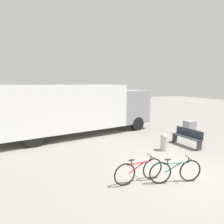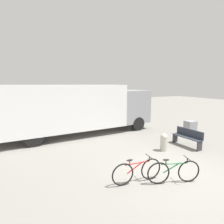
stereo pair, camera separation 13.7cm
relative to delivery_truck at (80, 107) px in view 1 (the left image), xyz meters
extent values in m
plane|color=gray|center=(1.77, -5.95, -1.68)|extent=(60.00, 60.00, 0.00)
cube|color=white|center=(-0.86, -0.08, 0.06)|extent=(7.16, 2.93, 2.58)
cube|color=gray|center=(3.62, 0.34, -0.13)|extent=(2.21, 2.38, 2.19)
cylinder|color=black|center=(3.53, 1.32, -1.23)|extent=(0.92, 0.36, 0.90)
cylinder|color=black|center=(3.71, -0.65, -1.23)|extent=(0.92, 0.36, 0.90)
cylinder|color=black|center=(-2.86, 0.72, -1.23)|extent=(0.92, 0.36, 0.90)
cylinder|color=black|center=(-2.68, -1.24, -1.23)|extent=(0.92, 0.36, 0.90)
cube|color=#282D38|center=(4.28, -4.28, -1.20)|extent=(0.56, 1.54, 0.04)
cube|color=#282D38|center=(4.47, -4.26, -1.02)|extent=(0.19, 1.50, 0.40)
cube|color=#2D2D33|center=(4.36, -4.98, -1.45)|extent=(0.34, 0.09, 0.46)
cube|color=#2D2D33|center=(4.21, -3.58, -1.45)|extent=(0.34, 0.09, 0.46)
torus|color=black|center=(-0.18, -6.05, -1.32)|extent=(0.72, 0.08, 0.72)
torus|color=black|center=(0.81, -6.10, -1.32)|extent=(0.72, 0.08, 0.72)
cylinder|color=red|center=(0.32, -6.07, -1.03)|extent=(0.85, 0.08, 0.04)
cylinder|color=red|center=(0.24, -6.07, -1.17)|extent=(0.57, 0.06, 0.33)
cylinder|color=red|center=(0.04, -6.06, -0.97)|extent=(0.03, 0.03, 0.12)
ellipsoid|color=black|center=(0.04, -6.06, -0.90)|extent=(0.22, 0.10, 0.05)
cylinder|color=black|center=(0.74, -6.09, -0.96)|extent=(0.03, 0.03, 0.15)
cylinder|color=black|center=(0.74, -6.09, -0.88)|extent=(0.05, 0.44, 0.02)
torus|color=black|center=(0.86, -6.42, -1.32)|extent=(0.70, 0.25, 0.72)
torus|color=black|center=(1.82, -6.70, -1.32)|extent=(0.70, 0.25, 0.72)
cylinder|color=#26723F|center=(1.34, -6.56, -1.03)|extent=(0.82, 0.27, 0.04)
cylinder|color=#26723F|center=(1.27, -6.54, -1.17)|extent=(0.55, 0.19, 0.33)
cylinder|color=#26723F|center=(1.08, -6.48, -0.97)|extent=(0.03, 0.03, 0.12)
ellipsoid|color=black|center=(1.08, -6.48, -0.90)|extent=(0.24, 0.15, 0.05)
cylinder|color=black|center=(1.75, -6.68, -0.96)|extent=(0.03, 0.03, 0.15)
cylinder|color=black|center=(1.75, -6.68, -0.88)|extent=(0.15, 0.43, 0.02)
cylinder|color=#B2AD9E|center=(2.85, -4.28, -1.35)|extent=(0.31, 0.31, 0.66)
sphere|color=#B2AD9E|center=(2.85, -4.28, -1.02)|extent=(0.32, 0.32, 0.32)
cube|color=gray|center=(5.94, -2.96, -1.23)|extent=(0.60, 0.51, 0.89)
camera|label=1|loc=(-2.58, -10.38, 1.40)|focal=28.00mm
camera|label=2|loc=(-2.46, -10.44, 1.40)|focal=28.00mm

